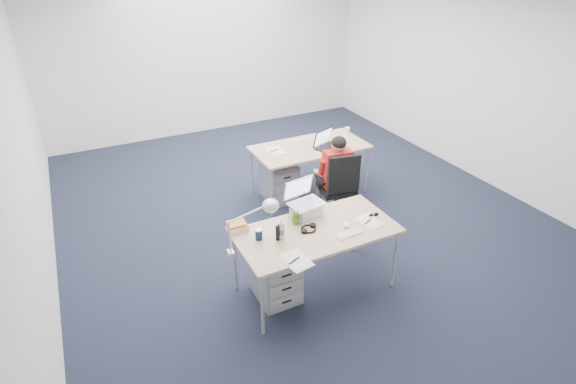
{
  "coord_description": "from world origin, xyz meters",
  "views": [
    {
      "loc": [
        -2.46,
        -4.62,
        3.22
      ],
      "look_at": [
        -0.55,
        -0.82,
        0.85
      ],
      "focal_mm": 28.0,
      "sensor_mm": 36.0,
      "label": 1
    }
  ],
  "objects_px": {
    "wireless_keyboard": "(348,234)",
    "desk_lamp": "(246,229)",
    "desk_near": "(316,234)",
    "book_stack": "(237,226)",
    "silver_laptop": "(306,200)",
    "computer_mouse": "(347,225)",
    "cordless_phone": "(278,233)",
    "headphones": "(309,228)",
    "dark_laptop": "(330,139)",
    "office_chair": "(337,201)",
    "drawer_pedestal_near": "(275,274)",
    "far_cup": "(347,131)",
    "seated_person": "(333,174)",
    "can_koozie": "(259,234)",
    "bear_figurine": "(296,217)",
    "sunglasses": "(374,215)",
    "desk_far": "(310,149)",
    "water_bottle": "(281,229)",
    "drawer_pedestal_far": "(279,181)"
  },
  "relations": [
    {
      "from": "office_chair",
      "to": "desk_lamp",
      "type": "distance_m",
      "value": 2.11
    },
    {
      "from": "desk_far",
      "to": "bear_figurine",
      "type": "height_order",
      "value": "bear_figurine"
    },
    {
      "from": "seated_person",
      "to": "desk_near",
      "type": "bearing_deg",
      "value": -120.01
    },
    {
      "from": "wireless_keyboard",
      "to": "cordless_phone",
      "type": "height_order",
      "value": "cordless_phone"
    },
    {
      "from": "headphones",
      "to": "water_bottle",
      "type": "height_order",
      "value": "water_bottle"
    },
    {
      "from": "water_bottle",
      "to": "dark_laptop",
      "type": "bearing_deg",
      "value": 46.83
    },
    {
      "from": "cordless_phone",
      "to": "desk_lamp",
      "type": "distance_m",
      "value": 0.39
    },
    {
      "from": "bear_figurine",
      "to": "sunglasses",
      "type": "xyz_separation_m",
      "value": [
        0.79,
        -0.23,
        -0.06
      ]
    },
    {
      "from": "can_koozie",
      "to": "far_cup",
      "type": "height_order",
      "value": "can_koozie"
    },
    {
      "from": "drawer_pedestal_far",
      "to": "desk_lamp",
      "type": "bearing_deg",
      "value": -122.99
    },
    {
      "from": "desk_near",
      "to": "book_stack",
      "type": "bearing_deg",
      "value": 153.46
    },
    {
      "from": "computer_mouse",
      "to": "headphones",
      "type": "distance_m",
      "value": 0.39
    },
    {
      "from": "seated_person",
      "to": "computer_mouse",
      "type": "xyz_separation_m",
      "value": [
        -0.64,
        -1.3,
        0.17
      ]
    },
    {
      "from": "seated_person",
      "to": "far_cup",
      "type": "bearing_deg",
      "value": 55.26
    },
    {
      "from": "drawer_pedestal_far",
      "to": "silver_laptop",
      "type": "xyz_separation_m",
      "value": [
        -0.45,
        -1.6,
        0.64
      ]
    },
    {
      "from": "water_bottle",
      "to": "cordless_phone",
      "type": "bearing_deg",
      "value": -166.59
    },
    {
      "from": "desk_near",
      "to": "silver_laptop",
      "type": "distance_m",
      "value": 0.37
    },
    {
      "from": "headphones",
      "to": "dark_laptop",
      "type": "relative_size",
      "value": 0.55
    },
    {
      "from": "desk_far",
      "to": "sunglasses",
      "type": "relative_size",
      "value": 14.31
    },
    {
      "from": "cordless_phone",
      "to": "seated_person",
      "type": "bearing_deg",
      "value": 16.73
    },
    {
      "from": "seated_person",
      "to": "wireless_keyboard",
      "type": "relative_size",
      "value": 4.22
    },
    {
      "from": "sunglasses",
      "to": "headphones",
      "type": "bearing_deg",
      "value": 179.5
    },
    {
      "from": "desk_near",
      "to": "desk_lamp",
      "type": "height_order",
      "value": "desk_lamp"
    },
    {
      "from": "headphones",
      "to": "dark_laptop",
      "type": "distance_m",
      "value": 2.05
    },
    {
      "from": "can_koozie",
      "to": "far_cup",
      "type": "xyz_separation_m",
      "value": [
        2.24,
        1.89,
        -0.0
      ]
    },
    {
      "from": "computer_mouse",
      "to": "wireless_keyboard",
      "type": "bearing_deg",
      "value": -106.27
    },
    {
      "from": "silver_laptop",
      "to": "computer_mouse",
      "type": "distance_m",
      "value": 0.49
    },
    {
      "from": "can_koozie",
      "to": "cordless_phone",
      "type": "height_order",
      "value": "cordless_phone"
    },
    {
      "from": "wireless_keyboard",
      "to": "sunglasses",
      "type": "relative_size",
      "value": 2.44
    },
    {
      "from": "office_chair",
      "to": "drawer_pedestal_near",
      "type": "height_order",
      "value": "office_chair"
    },
    {
      "from": "wireless_keyboard",
      "to": "desk_lamp",
      "type": "height_order",
      "value": "desk_lamp"
    },
    {
      "from": "desk_far",
      "to": "far_cup",
      "type": "xyz_separation_m",
      "value": [
        0.71,
        0.15,
        0.1
      ]
    },
    {
      "from": "desk_far",
      "to": "far_cup",
      "type": "height_order",
      "value": "far_cup"
    },
    {
      "from": "office_chair",
      "to": "can_koozie",
      "type": "distance_m",
      "value": 1.83
    },
    {
      "from": "seated_person",
      "to": "can_koozie",
      "type": "height_order",
      "value": "seated_person"
    },
    {
      "from": "can_koozie",
      "to": "dark_laptop",
      "type": "relative_size",
      "value": 0.31
    },
    {
      "from": "silver_laptop",
      "to": "water_bottle",
      "type": "distance_m",
      "value": 0.49
    },
    {
      "from": "silver_laptop",
      "to": "wireless_keyboard",
      "type": "bearing_deg",
      "value": -76.53
    },
    {
      "from": "desk_near",
      "to": "book_stack",
      "type": "xyz_separation_m",
      "value": [
        -0.7,
        0.35,
        0.09
      ]
    },
    {
      "from": "computer_mouse",
      "to": "far_cup",
      "type": "height_order",
      "value": "far_cup"
    },
    {
      "from": "book_stack",
      "to": "cordless_phone",
      "type": "distance_m",
      "value": 0.44
    },
    {
      "from": "seated_person",
      "to": "wireless_keyboard",
      "type": "xyz_separation_m",
      "value": [
        -0.7,
        -1.41,
        0.15
      ]
    },
    {
      "from": "desk_far",
      "to": "water_bottle",
      "type": "xyz_separation_m",
      "value": [
        -1.33,
        -1.82,
        0.15
      ]
    },
    {
      "from": "far_cup",
      "to": "seated_person",
      "type": "bearing_deg",
      "value": -132.63
    },
    {
      "from": "seated_person",
      "to": "desk_lamp",
      "type": "height_order",
      "value": "desk_lamp"
    },
    {
      "from": "computer_mouse",
      "to": "cordless_phone",
      "type": "distance_m",
      "value": 0.72
    },
    {
      "from": "desk_near",
      "to": "bear_figurine",
      "type": "bearing_deg",
      "value": 124.77
    },
    {
      "from": "headphones",
      "to": "book_stack",
      "type": "relative_size",
      "value": 1.02
    },
    {
      "from": "can_koozie",
      "to": "dark_laptop",
      "type": "xyz_separation_m",
      "value": [
        1.74,
        1.56,
        0.07
      ]
    },
    {
      "from": "seated_person",
      "to": "sunglasses",
      "type": "relative_size",
      "value": 10.3
    }
  ]
}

